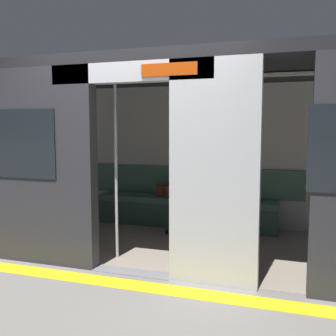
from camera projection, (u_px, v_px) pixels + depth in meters
ground_plane at (133, 273)px, 4.14m from camera, size 60.00×60.00×0.00m
platform_edge_strip at (120, 283)px, 3.86m from camera, size 8.00×0.24×0.01m
train_car at (162, 130)px, 5.03m from camera, size 6.40×2.54×2.31m
bench_seat at (185, 205)px, 6.02m from camera, size 2.80×0.44×0.46m
person_seated at (186, 184)px, 5.92m from camera, size 0.55×0.70×1.18m
handbag at (165, 190)px, 6.17m from camera, size 0.26×0.15×0.17m
book at (214, 198)px, 5.92m from camera, size 0.19×0.25×0.03m
grab_pole_door at (116, 167)px, 4.53m from camera, size 0.04×0.04×2.17m
grab_pole_far at (181, 168)px, 4.41m from camera, size 0.04×0.04×2.17m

